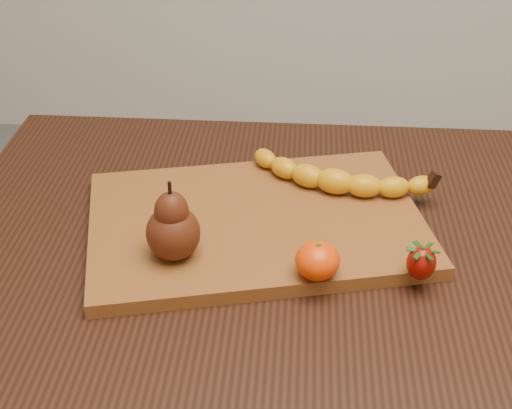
# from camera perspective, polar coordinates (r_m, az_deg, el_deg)

# --- Properties ---
(table) EXTENTS (1.00, 0.70, 0.76)m
(table) POSITION_cam_1_polar(r_m,az_deg,el_deg) (1.02, 3.75, -7.47)
(table) COLOR black
(table) RESTS_ON ground
(cutting_board) EXTENTS (0.51, 0.39, 0.02)m
(cutting_board) POSITION_cam_1_polar(r_m,az_deg,el_deg) (0.98, -0.00, -1.47)
(cutting_board) COLOR brown
(cutting_board) RESTS_ON table
(banana) EXTENTS (0.24, 0.12, 0.04)m
(banana) POSITION_cam_1_polar(r_m,az_deg,el_deg) (1.02, 6.34, 1.86)
(banana) COLOR orange
(banana) RESTS_ON cutting_board
(pear) EXTENTS (0.09, 0.09, 0.11)m
(pear) POSITION_cam_1_polar(r_m,az_deg,el_deg) (0.88, -6.72, -1.26)
(pear) COLOR #4C1D0C
(pear) RESTS_ON cutting_board
(mandarin) EXTENTS (0.06, 0.06, 0.05)m
(mandarin) POSITION_cam_1_polar(r_m,az_deg,el_deg) (0.86, 4.95, -4.49)
(mandarin) COLOR #F53C02
(mandarin) RESTS_ON cutting_board
(strawberry) EXTENTS (0.04, 0.04, 0.04)m
(strawberry) POSITION_cam_1_polar(r_m,az_deg,el_deg) (0.88, 13.09, -4.49)
(strawberry) COLOR #890A03
(strawberry) RESTS_ON cutting_board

